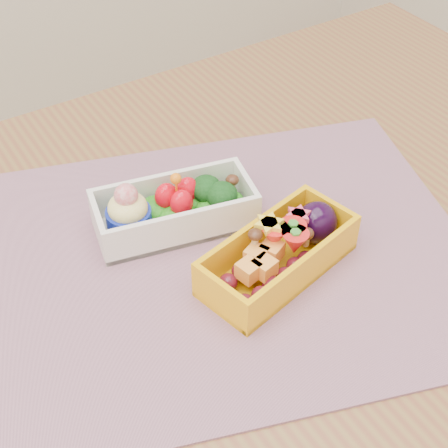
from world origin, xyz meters
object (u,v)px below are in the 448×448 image
bento_white (174,209)px  bento_yellow (281,252)px  table (210,358)px  placemat (220,257)px

bento_white → bento_yellow: size_ratio=1.01×
table → bento_white: 0.16m
table → placemat: bearing=45.6°
table → bento_white: (0.02, 0.10, 0.12)m
table → bento_yellow: 0.15m
placemat → bento_yellow: 0.07m
placemat → bento_yellow: size_ratio=2.90×
bento_yellow → bento_white: bearing=103.9°
bento_white → bento_yellow: (0.06, -0.11, 0.00)m
table → placemat: (0.04, 0.04, 0.10)m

